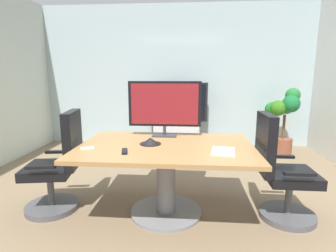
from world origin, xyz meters
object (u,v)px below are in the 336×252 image
(wall_display_unit, at_px, (177,126))
(conference_phone, at_px, (150,141))
(conference_table, at_px, (166,164))
(office_chair_right, at_px, (281,176))
(tv_monitor, at_px, (165,105))
(potted_plant, at_px, (284,116))
(remote_control, at_px, (125,151))
(office_chair_left, at_px, (58,170))

(wall_display_unit, bearing_deg, conference_phone, -93.18)
(conference_table, distance_m, wall_display_unit, 2.61)
(office_chair_right, xyz_separation_m, conference_phone, (-1.33, 0.02, 0.33))
(tv_monitor, height_order, potted_plant, tv_monitor)
(wall_display_unit, bearing_deg, conference_table, -89.55)
(office_chair_right, xyz_separation_m, potted_plant, (0.78, 2.30, 0.26))
(conference_table, distance_m, conference_phone, 0.28)
(potted_plant, xyz_separation_m, conference_phone, (-2.11, -2.28, 0.07))
(tv_monitor, height_order, conference_phone, tv_monitor)
(wall_display_unit, height_order, potted_plant, wall_display_unit)
(conference_table, height_order, remote_control, remote_control)
(conference_table, bearing_deg, potted_plant, 49.89)
(office_chair_left, bearing_deg, wall_display_unit, 146.96)
(conference_table, bearing_deg, wall_display_unit, 90.45)
(conference_phone, relative_size, remote_control, 1.29)
(conference_phone, bearing_deg, office_chair_left, -178.34)
(conference_table, bearing_deg, conference_phone, 172.82)
(conference_table, relative_size, potted_plant, 1.44)
(office_chair_right, distance_m, conference_phone, 1.37)
(conference_table, height_order, office_chair_left, office_chair_left)
(potted_plant, relative_size, conference_phone, 5.59)
(conference_table, xyz_separation_m, conference_phone, (-0.16, 0.02, 0.23))
(conference_table, xyz_separation_m, remote_control, (-0.36, -0.28, 0.21))
(potted_plant, bearing_deg, conference_table, -130.11)
(office_chair_right, bearing_deg, conference_phone, 89.58)
(wall_display_unit, height_order, remote_control, wall_display_unit)
(office_chair_left, xyz_separation_m, tv_monitor, (1.11, 0.43, 0.66))
(conference_table, xyz_separation_m, tv_monitor, (-0.05, 0.42, 0.56))
(office_chair_right, bearing_deg, tv_monitor, 71.55)
(potted_plant, relative_size, remote_control, 7.23)
(potted_plant, bearing_deg, remote_control, -131.66)
(conference_table, xyz_separation_m, wall_display_unit, (-0.02, 2.61, -0.11))
(conference_table, distance_m, office_chair_left, 1.17)
(conference_table, height_order, wall_display_unit, wall_display_unit)
(tv_monitor, xyz_separation_m, conference_phone, (-0.11, -0.40, -0.33))
(office_chair_left, relative_size, remote_control, 6.41)
(potted_plant, bearing_deg, conference_phone, -132.67)
(conference_table, relative_size, conference_phone, 8.06)
(tv_monitor, relative_size, wall_display_unit, 0.64)
(office_chair_left, distance_m, wall_display_unit, 2.86)
(office_chair_right, height_order, potted_plant, potted_plant)
(remote_control, bearing_deg, office_chair_right, -2.34)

